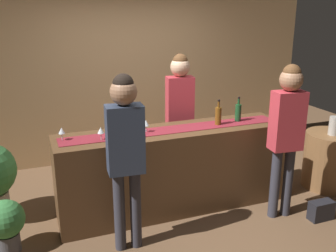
{
  "coord_description": "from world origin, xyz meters",
  "views": [
    {
      "loc": [
        -1.53,
        -3.83,
        2.3
      ],
      "look_at": [
        -0.07,
        0.0,
        1.03
      ],
      "focal_mm": 40.92,
      "sensor_mm": 36.0,
      "label": 1
    }
  ],
  "objects": [
    {
      "name": "vase_on_side_table",
      "position": [
        2.11,
        -0.22,
        0.86
      ],
      "size": [
        0.13,
        0.13,
        0.24
      ],
      "primitive_type": "cylinder",
      "color": "#A8A399",
      "rests_on": "round_side_table"
    },
    {
      "name": "handbag",
      "position": [
        1.46,
        -0.85,
        0.11
      ],
      "size": [
        0.28,
        0.14,
        0.22
      ],
      "primitive_type": "cube",
      "color": "black",
      "rests_on": "ground"
    },
    {
      "name": "round_side_table",
      "position": [
        2.16,
        -0.18,
        0.37
      ],
      "size": [
        0.68,
        0.68,
        0.74
      ],
      "primitive_type": "cylinder",
      "color": "brown",
      "rests_on": "ground"
    },
    {
      "name": "ground_plane",
      "position": [
        0.0,
        0.0,
        0.0
      ],
      "size": [
        10.0,
        10.0,
        0.0
      ],
      "primitive_type": "plane",
      "color": "brown"
    },
    {
      "name": "wine_bottle_amber",
      "position": [
        0.55,
        -0.01,
        1.1
      ],
      "size": [
        0.07,
        0.07,
        0.3
      ],
      "color": "brown",
      "rests_on": "bar_counter"
    },
    {
      "name": "wine_glass_far_end",
      "position": [
        -1.23,
        0.06,
        1.09
      ],
      "size": [
        0.07,
        0.07,
        0.14
      ],
      "color": "silver",
      "rests_on": "bar_counter"
    },
    {
      "name": "bar_counter",
      "position": [
        0.0,
        0.0,
        0.49
      ],
      "size": [
        2.7,
        0.6,
        0.98
      ],
      "primitive_type": "cube",
      "color": "#543821",
      "rests_on": "ground"
    },
    {
      "name": "counter_runner_cloth",
      "position": [
        0.0,
        0.0,
        0.99
      ],
      "size": [
        2.56,
        0.28,
        0.01
      ],
      "primitive_type": "cube",
      "color": "maroon",
      "rests_on": "bar_counter"
    },
    {
      "name": "customer_sipping",
      "position": [
        1.07,
        -0.6,
        1.09
      ],
      "size": [
        0.36,
        0.25,
        1.75
      ],
      "rotation": [
        0.0,
        0.0,
        -0.11
      ],
      "color": "#33333D",
      "rests_on": "ground"
    },
    {
      "name": "wine_glass_near_customer",
      "position": [
        -0.85,
        -0.08,
        1.09
      ],
      "size": [
        0.07,
        0.07,
        0.14
      ],
      "color": "silver",
      "rests_on": "bar_counter"
    },
    {
      "name": "bartender",
      "position": [
        0.31,
        0.58,
        1.1
      ],
      "size": [
        0.36,
        0.25,
        1.76
      ],
      "rotation": [
        0.0,
        0.0,
        3.0
      ],
      "color": "#26262B",
      "rests_on": "ground"
    },
    {
      "name": "wine_bottle_clear",
      "position": [
        -0.57,
        0.05,
        1.1
      ],
      "size": [
        0.07,
        0.07,
        0.3
      ],
      "color": "#B2C6C1",
      "rests_on": "bar_counter"
    },
    {
      "name": "potted_plant_small",
      "position": [
        -1.84,
        -0.24,
        0.32
      ],
      "size": [
        0.37,
        0.37,
        0.55
      ],
      "color": "#4C4C51",
      "rests_on": "ground"
    },
    {
      "name": "wine_bottle_green",
      "position": [
        0.84,
        0.03,
        1.1
      ],
      "size": [
        0.07,
        0.07,
        0.3
      ],
      "color": "#194723",
      "rests_on": "bar_counter"
    },
    {
      "name": "wine_glass_mid_counter",
      "position": [
        -0.33,
        0.01,
        1.09
      ],
      "size": [
        0.07,
        0.07,
        0.14
      ],
      "color": "silver",
      "rests_on": "bar_counter"
    },
    {
      "name": "customer_browsing",
      "position": [
        -0.72,
        -0.59,
        1.09
      ],
      "size": [
        0.35,
        0.25,
        1.75
      ],
      "rotation": [
        0.0,
        0.0,
        -0.07
      ],
      "color": "#33333D",
      "rests_on": "ground"
    },
    {
      "name": "back_wall",
      "position": [
        0.0,
        1.9,
        1.45
      ],
      "size": [
        6.0,
        0.12,
        2.9
      ],
      "primitive_type": "cube",
      "color": "tan",
      "rests_on": "ground"
    }
  ]
}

